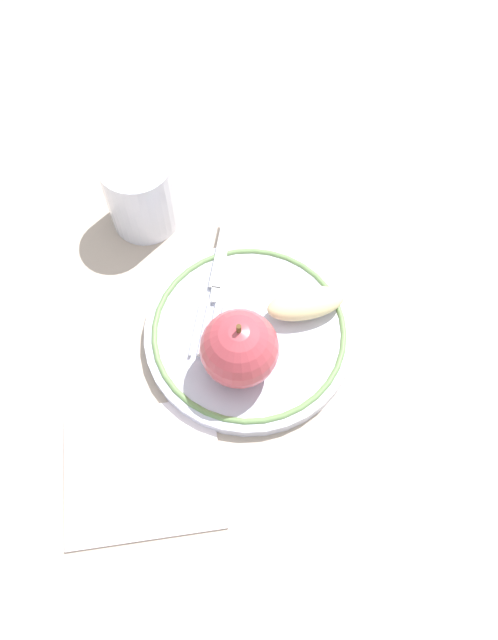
{
  "coord_description": "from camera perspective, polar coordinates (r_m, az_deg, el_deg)",
  "views": [
    {
      "loc": [
        -0.1,
        -0.24,
        0.57
      ],
      "look_at": [
        -0.01,
        0.02,
        0.04
      ],
      "focal_mm": 35.0,
      "sensor_mm": 36.0,
      "label": 1
    }
  ],
  "objects": [
    {
      "name": "ground_plane",
      "position": [
        0.63,
        0.92,
        -2.58
      ],
      "size": [
        2.0,
        2.0,
        0.0
      ],
      "primitive_type": "plane",
      "color": "#B6A392"
    },
    {
      "name": "apple_slice_front",
      "position": [
        0.62,
        5.21,
        1.52
      ],
      "size": [
        0.08,
        0.04,
        0.02
      ],
      "primitive_type": "ellipsoid",
      "rotation": [
        0.0,
        0.0,
        3.01
      ],
      "color": "beige",
      "rests_on": "plate"
    },
    {
      "name": "napkin_folded",
      "position": [
        0.59,
        -9.71,
        -13.35
      ],
      "size": [
        0.16,
        0.15,
        0.01
      ],
      "primitive_type": "cube",
      "rotation": [
        0.0,
        0.0,
        -0.2
      ],
      "color": "white",
      "rests_on": "ground_plane"
    },
    {
      "name": "drinking_glass",
      "position": [
        0.68,
        -9.85,
        11.39
      ],
      "size": [
        0.07,
        0.07,
        0.09
      ],
      "primitive_type": "cylinder",
      "color": "white",
      "rests_on": "ground_plane"
    },
    {
      "name": "apple_red_whole",
      "position": [
        0.57,
        -0.88,
        -2.63
      ],
      "size": [
        0.07,
        0.07,
        0.08
      ],
      "color": "#B7404B",
      "rests_on": "plate"
    },
    {
      "name": "plate",
      "position": [
        0.62,
        0.0,
        -1.18
      ],
      "size": [
        0.21,
        0.21,
        0.02
      ],
      "color": "silver",
      "rests_on": "ground_plane"
    },
    {
      "name": "fork",
      "position": [
        0.64,
        -2.8,
        4.04
      ],
      "size": [
        0.1,
        0.16,
        0.0
      ],
      "rotation": [
        0.0,
        0.0,
        4.22
      ],
      "color": "silver",
      "rests_on": "plate"
    }
  ]
}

